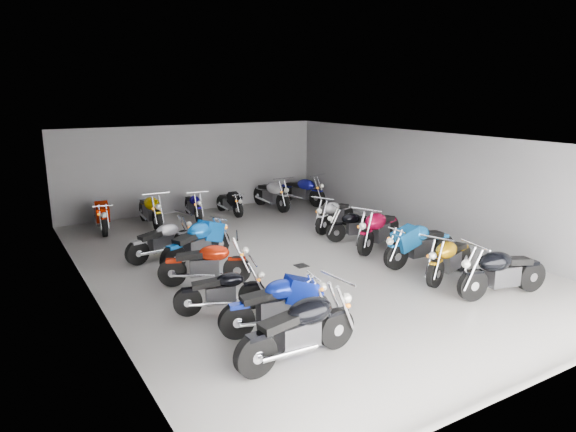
% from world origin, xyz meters
% --- Properties ---
extents(ground, '(14.00, 14.00, 0.00)m').
position_xyz_m(ground, '(0.00, 0.00, 0.00)').
color(ground, gray).
rests_on(ground, ground).
extents(wall_back, '(10.00, 0.10, 3.20)m').
position_xyz_m(wall_back, '(0.00, 7.00, 1.60)').
color(wall_back, slate).
rests_on(wall_back, ground).
extents(wall_left, '(0.10, 14.00, 3.20)m').
position_xyz_m(wall_left, '(-5.00, 0.00, 1.60)').
color(wall_left, slate).
rests_on(wall_left, ground).
extents(wall_right, '(0.10, 14.00, 3.20)m').
position_xyz_m(wall_right, '(5.00, 0.00, 1.60)').
color(wall_right, slate).
rests_on(wall_right, ground).
extents(ceiling, '(10.00, 14.00, 0.04)m').
position_xyz_m(ceiling, '(0.00, 0.00, 3.22)').
color(ceiling, black).
rests_on(ceiling, wall_back).
extents(drain_grate, '(0.32, 0.32, 0.01)m').
position_xyz_m(drain_grate, '(0.00, -0.50, 0.01)').
color(drain_grate, black).
rests_on(drain_grate, ground).
extents(motorcycle_left_a, '(2.36, 0.50, 1.04)m').
position_xyz_m(motorcycle_left_a, '(-2.59, -4.53, 0.57)').
color(motorcycle_left_a, black).
rests_on(motorcycle_left_a, ground).
extents(motorcycle_left_b, '(2.18, 0.54, 0.96)m').
position_xyz_m(motorcycle_left_b, '(-2.36, -3.38, 0.52)').
color(motorcycle_left_b, black).
rests_on(motorcycle_left_b, ground).
extents(motorcycle_left_c, '(1.87, 0.62, 0.84)m').
position_xyz_m(motorcycle_left_c, '(-2.90, -2.06, 0.46)').
color(motorcycle_left_c, black).
rests_on(motorcycle_left_c, ground).
extents(motorcycle_left_d, '(2.01, 1.00, 0.94)m').
position_xyz_m(motorcycle_left_d, '(-2.59, -0.47, 0.51)').
color(motorcycle_left_d, black).
rests_on(motorcycle_left_d, ground).
extents(motorcycle_left_e, '(2.23, 1.10, 1.04)m').
position_xyz_m(motorcycle_left_e, '(-2.23, 0.99, 0.57)').
color(motorcycle_left_e, black).
rests_on(motorcycle_left_e, ground).
extents(motorcycle_left_f, '(2.04, 0.69, 0.92)m').
position_xyz_m(motorcycle_left_f, '(-2.87, 1.96, 0.50)').
color(motorcycle_left_f, black).
rests_on(motorcycle_left_f, ground).
extents(motorcycle_right_a, '(2.29, 0.63, 1.01)m').
position_xyz_m(motorcycle_right_a, '(2.68, -4.43, 0.55)').
color(motorcycle_right_a, black).
rests_on(motorcycle_right_a, ground).
extents(motorcycle_right_b, '(2.10, 0.80, 0.95)m').
position_xyz_m(motorcycle_right_b, '(2.52, -3.10, 0.52)').
color(motorcycle_right_b, black).
rests_on(motorcycle_right_b, ground).
extents(motorcycle_right_c, '(2.30, 0.46, 1.01)m').
position_xyz_m(motorcycle_right_c, '(2.66, -1.97, 0.55)').
color(motorcycle_right_c, black).
rests_on(motorcycle_right_c, ground).
extents(motorcycle_right_d, '(2.24, 1.10, 1.05)m').
position_xyz_m(motorcycle_right_d, '(2.69, -0.35, 0.57)').
color(motorcycle_right_d, black).
rests_on(motorcycle_right_d, ground).
extents(motorcycle_right_e, '(1.90, 0.71, 0.86)m').
position_xyz_m(motorcycle_right_e, '(2.67, 0.62, 0.47)').
color(motorcycle_right_e, black).
rests_on(motorcycle_right_e, ground).
extents(motorcycle_right_f, '(2.03, 0.96, 0.94)m').
position_xyz_m(motorcycle_right_f, '(2.83, 1.96, 0.51)').
color(motorcycle_right_f, black).
rests_on(motorcycle_right_f, ground).
extents(motorcycle_back_a, '(0.48, 2.19, 0.96)m').
position_xyz_m(motorcycle_back_a, '(-3.68, 5.68, 0.52)').
color(motorcycle_back_a, black).
rests_on(motorcycle_back_a, ground).
extents(motorcycle_back_b, '(0.44, 2.29, 1.01)m').
position_xyz_m(motorcycle_back_b, '(-2.15, 5.49, 0.55)').
color(motorcycle_back_b, black).
rests_on(motorcycle_back_b, ground).
extents(motorcycle_back_c, '(0.45, 1.97, 0.87)m').
position_xyz_m(motorcycle_back_c, '(-0.55, 5.73, 0.47)').
color(motorcycle_back_c, black).
rests_on(motorcycle_back_c, ground).
extents(motorcycle_back_d, '(0.39, 1.85, 0.81)m').
position_xyz_m(motorcycle_back_d, '(0.82, 5.68, 0.44)').
color(motorcycle_back_d, black).
rests_on(motorcycle_back_d, ground).
extents(motorcycle_back_e, '(0.50, 2.36, 1.03)m').
position_xyz_m(motorcycle_back_e, '(2.59, 5.71, 0.56)').
color(motorcycle_back_e, black).
rests_on(motorcycle_back_e, ground).
extents(motorcycle_back_f, '(0.87, 2.23, 1.01)m').
position_xyz_m(motorcycle_back_f, '(4.01, 5.79, 0.55)').
color(motorcycle_back_f, black).
rests_on(motorcycle_back_f, ground).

